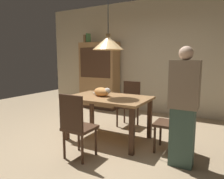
% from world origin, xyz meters
% --- Properties ---
extents(ground, '(10.00, 10.00, 0.00)m').
position_xyz_m(ground, '(0.00, 0.00, 0.00)').
color(ground, tan).
extents(back_wall, '(6.40, 0.10, 2.90)m').
position_xyz_m(back_wall, '(0.00, 2.65, 1.45)').
color(back_wall, beige).
rests_on(back_wall, ground).
extents(dining_table, '(1.40, 0.90, 0.75)m').
position_xyz_m(dining_table, '(0.06, 0.39, 0.65)').
color(dining_table, '#A87A4C').
rests_on(dining_table, ground).
extents(chair_far_back, '(0.42, 0.42, 0.93)m').
position_xyz_m(chair_far_back, '(0.07, 1.27, 0.51)').
color(chair_far_back, '#472D1E').
rests_on(chair_far_back, ground).
extents(chair_near_front, '(0.41, 0.41, 0.93)m').
position_xyz_m(chair_near_front, '(0.06, -0.49, 0.51)').
color(chair_near_front, '#472D1E').
rests_on(chair_near_front, ground).
extents(chair_right_side, '(0.41, 0.41, 0.93)m').
position_xyz_m(chair_right_side, '(1.19, 0.39, 0.51)').
color(chair_right_side, '#472D1E').
rests_on(chair_right_side, ground).
extents(cat_sleeping, '(0.41, 0.33, 0.16)m').
position_xyz_m(cat_sleeping, '(-0.07, 0.40, 0.83)').
color(cat_sleeping, '#E59951').
rests_on(cat_sleeping, dining_table).
extents(pendant_lamp, '(0.52, 0.52, 1.30)m').
position_xyz_m(pendant_lamp, '(0.06, 0.39, 1.66)').
color(pendant_lamp, '#E5B775').
extents(hutch_bookcase, '(1.12, 0.45, 1.85)m').
position_xyz_m(hutch_bookcase, '(-1.36, 2.32, 0.89)').
color(hutch_bookcase, '#A87A4C').
rests_on(hutch_bookcase, ground).
extents(book_brown_thick, '(0.06, 0.24, 0.22)m').
position_xyz_m(book_brown_thick, '(-1.77, 2.32, 1.96)').
color(book_brown_thick, brown).
rests_on(book_brown_thick, hutch_bookcase).
extents(book_green_slim, '(0.03, 0.20, 0.26)m').
position_xyz_m(book_green_slim, '(-1.71, 2.32, 1.98)').
color(book_green_slim, '#427A4C').
rests_on(book_green_slim, hutch_bookcase).
extents(person_standing, '(0.36, 0.22, 1.56)m').
position_xyz_m(person_standing, '(1.38, 0.04, 0.78)').
color(person_standing, '#3D564C').
rests_on(person_standing, ground).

